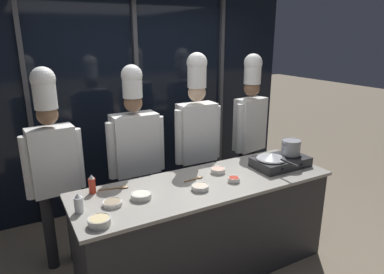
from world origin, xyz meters
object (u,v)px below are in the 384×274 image
(prep_bowl_mushrooms, at_px, (112,203))
(serving_spoon_solid, at_px, (197,178))
(prep_bowl_ginger, at_px, (99,221))
(serving_spoon_slotted, at_px, (120,188))
(squeeze_bottle_chili, at_px, (92,184))
(chef_head, at_px, (53,157))
(frying_pan, at_px, (272,156))
(portable_stove, at_px, (281,162))
(stock_pot, at_px, (291,147))
(prep_bowl_chili_flakes, at_px, (234,179))
(chef_line, at_px, (197,130))
(chef_pastry, at_px, (250,121))
(prep_bowl_shrimp, at_px, (218,170))
(squeeze_bottle_clear, at_px, (79,203))
(chef_sous, at_px, (135,145))
(prep_bowl_chicken, at_px, (200,187))
(prep_bowl_garlic, at_px, (141,195))

(prep_bowl_mushrooms, height_order, serving_spoon_solid, prep_bowl_mushrooms)
(prep_bowl_ginger, distance_m, serving_spoon_slotted, 0.58)
(squeeze_bottle_chili, bearing_deg, chef_head, 116.42)
(frying_pan, bearing_deg, prep_bowl_mushrooms, 179.19)
(prep_bowl_ginger, bearing_deg, portable_stove, 6.70)
(stock_pot, relative_size, serving_spoon_slotted, 0.86)
(prep_bowl_chili_flakes, distance_m, chef_line, 0.89)
(chef_line, relative_size, chef_pastry, 1.02)
(prep_bowl_shrimp, xyz_separation_m, serving_spoon_solid, (-0.24, -0.03, -0.02))
(squeeze_bottle_chili, relative_size, serving_spoon_slotted, 0.65)
(squeeze_bottle_clear, height_order, prep_bowl_shrimp, squeeze_bottle_clear)
(frying_pan, bearing_deg, squeeze_bottle_chili, 169.30)
(squeeze_bottle_clear, xyz_separation_m, prep_bowl_ginger, (0.08, -0.25, -0.04))
(chef_sous, bearing_deg, portable_stove, 144.58)
(stock_pot, xyz_separation_m, chef_sous, (-1.31, 0.84, -0.01))
(prep_bowl_shrimp, bearing_deg, prep_bowl_chicken, -144.78)
(squeeze_bottle_clear, bearing_deg, chef_line, 27.62)
(prep_bowl_mushrooms, bearing_deg, squeeze_bottle_chili, 105.73)
(squeeze_bottle_clear, xyz_separation_m, prep_bowl_shrimp, (1.29, 0.13, -0.05))
(squeeze_bottle_clear, bearing_deg, portable_stove, -1.13)
(squeeze_bottle_chili, xyz_separation_m, prep_bowl_ginger, (-0.08, -0.52, -0.05))
(squeeze_bottle_chili, xyz_separation_m, prep_bowl_shrimp, (1.13, -0.14, -0.05))
(chef_pastry, bearing_deg, prep_bowl_ginger, 15.91)
(squeeze_bottle_clear, height_order, serving_spoon_slotted, squeeze_bottle_clear)
(frying_pan, relative_size, prep_bowl_ginger, 3.06)
(serving_spoon_slotted, xyz_separation_m, chef_head, (-0.45, 0.48, 0.20))
(prep_bowl_chili_flakes, relative_size, prep_bowl_shrimp, 0.78)
(stock_pot, bearing_deg, squeeze_bottle_clear, 178.94)
(chef_pastry, bearing_deg, prep_bowl_chili_flakes, 35.33)
(frying_pan, distance_m, chef_line, 0.88)
(prep_bowl_chili_flakes, bearing_deg, prep_bowl_ginger, -173.48)
(frying_pan, height_order, prep_bowl_mushrooms, frying_pan)
(frying_pan, xyz_separation_m, chef_head, (-1.86, 0.76, 0.08))
(squeeze_bottle_clear, height_order, serving_spoon_solid, squeeze_bottle_clear)
(prep_bowl_ginger, xyz_separation_m, prep_bowl_chicken, (0.88, 0.15, -0.01))
(prep_bowl_garlic, relative_size, chef_pastry, 0.09)
(squeeze_bottle_chili, distance_m, serving_spoon_slotted, 0.23)
(serving_spoon_slotted, bearing_deg, prep_bowl_chili_flakes, -21.09)
(prep_bowl_garlic, height_order, prep_bowl_chili_flakes, prep_bowl_garlic)
(prep_bowl_shrimp, xyz_separation_m, chef_head, (-1.36, 0.60, 0.18))
(squeeze_bottle_clear, bearing_deg, stock_pot, -1.06)
(prep_bowl_chili_flakes, height_order, chef_line, chef_line)
(stock_pot, bearing_deg, chef_head, 160.19)
(prep_bowl_garlic, relative_size, serving_spoon_solid, 0.81)
(prep_bowl_chicken, height_order, chef_line, chef_line)
(chef_line, bearing_deg, prep_bowl_chicken, 63.58)
(serving_spoon_solid, bearing_deg, prep_bowl_chili_flakes, -40.32)
(portable_stove, relative_size, prep_bowl_mushrooms, 3.56)
(portable_stove, distance_m, frying_pan, 0.15)
(prep_bowl_mushrooms, bearing_deg, serving_spoon_slotted, 61.75)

